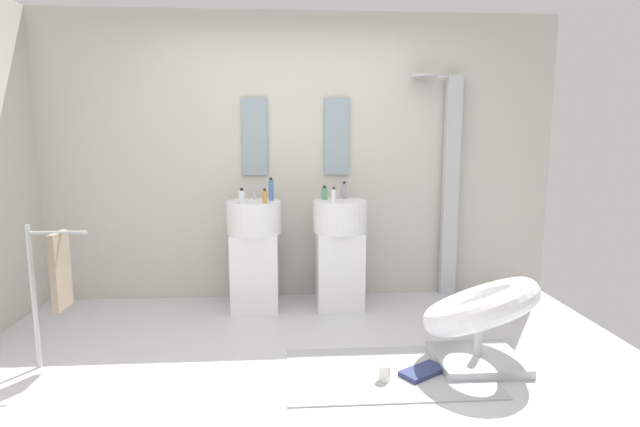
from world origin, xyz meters
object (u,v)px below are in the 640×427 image
Objects in this scene: soap_bottle_clear at (242,196)px; soap_bottle_blue at (271,190)px; magazine_navy at (423,371)px; coffee_mug at (384,373)px; pedestal_sink_left at (255,252)px; towel_rack at (56,274)px; soap_bottle_green at (324,193)px; lounge_chair at (479,314)px; soap_bottle_white at (334,196)px; soap_bottle_grey at (344,191)px; pedestal_sink_right at (340,251)px; soap_bottle_amber at (265,197)px; shower_column at (449,182)px.

soap_bottle_clear is 0.30m from soap_bottle_blue.
soap_bottle_clear is at bearing 102.95° from magazine_navy.
coffee_mug is 0.51× the size of soap_bottle_blue.
pedestal_sink_left is 1.11× the size of towel_rack.
soap_bottle_green reaches higher than magazine_navy.
lounge_chair is 1.51m from soap_bottle_white.
coffee_mug is (-0.26, -0.07, 0.03)m from magazine_navy.
soap_bottle_blue is at bearing -172.94° from soap_bottle_grey.
soap_bottle_white is 0.88× the size of soap_bottle_grey.
pedestal_sink_left is at bearing -161.18° from soap_bottle_blue.
magazine_navy is at bearing -161.79° from lounge_chair.
pedestal_sink_right is 0.52m from soap_bottle_green.
soap_bottle_clear is (-1.63, 1.08, 0.66)m from lounge_chair.
soap_bottle_grey reaches higher than pedestal_sink_left.
pedestal_sink_left is 0.74m from pedestal_sink_right.
soap_bottle_amber reaches higher than magazine_navy.
shower_column is 2.03m from magazine_navy.
magazine_navy is (-0.66, -1.61, -1.05)m from shower_column.
soap_bottle_green reaches higher than pedestal_sink_left.
coffee_mug is at bearing -163.14° from lounge_chair.
pedestal_sink_left is at bearing 121.87° from coffee_mug.
soap_bottle_grey reaches higher than soap_bottle_green.
towel_rack is at bearing -151.50° from pedestal_sink_right.
soap_bottle_blue is 1.30× the size of soap_bottle_grey.
soap_bottle_clear is 1.03× the size of soap_bottle_green.
soap_bottle_blue reaches higher than soap_bottle_grey.
lounge_chair is 7.26× the size of soap_bottle_grey.
pedestal_sink_right is 1.22m from shower_column.
shower_column is at bearing 11.81° from soap_bottle_clear.
soap_bottle_blue reaches higher than soap_bottle_green.
shower_column is 6.93× the size of magazine_navy.
lounge_chair is at bearing -33.53° from soap_bottle_clear.
shower_column is at bearing 35.44° from magazine_navy.
shower_column is 1.74m from soap_bottle_amber.
coffee_mug is at bearing -118.76° from shower_column.
soap_bottle_blue is at bearing 116.47° from coffee_mug.
soap_bottle_grey reaches higher than magazine_navy.
soap_bottle_grey is at bearing 18.21° from soap_bottle_green.
soap_bottle_grey reaches higher than towel_rack.
lounge_chair is at bearing -60.78° from soap_bottle_grey.
shower_column reaches higher than soap_bottle_green.
shower_column reaches higher than soap_bottle_grey.
towel_rack is (-2.74, 0.15, 0.28)m from lounge_chair.
shower_column is 1.66m from soap_bottle_blue.
pedestal_sink_left is 6.96× the size of soap_bottle_grey.
pedestal_sink_right is 0.53m from soap_bottle_grey.
towel_rack is at bearing -145.06° from soap_bottle_amber.
pedestal_sink_left is at bearing 53.90° from soap_bottle_clear.
pedestal_sink_right is 0.96× the size of lounge_chair.
magazine_navy is (1.13, -1.33, -0.48)m from pedestal_sink_left.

